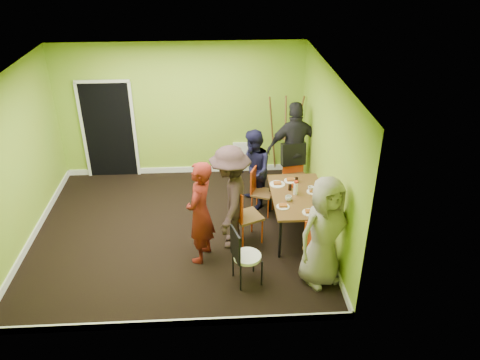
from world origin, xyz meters
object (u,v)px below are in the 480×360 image
at_px(person_left_far, 253,170).
at_px(person_standing, 200,213).
at_px(blue_bottle, 316,201).
at_px(chair_left_near, 243,212).
at_px(chair_bentwood, 243,254).
at_px(easel, 284,137).
at_px(thermos, 296,188).
at_px(dining_table, 298,198).
at_px(chair_back_end, 294,160).
at_px(chair_front_end, 317,242).
at_px(person_front_end, 324,232).
at_px(person_left_near, 230,198).
at_px(person_back_end, 295,149).
at_px(chair_left_far, 259,188).
at_px(orange_bottle, 292,186).

bearing_deg(person_left_far, person_standing, -42.95).
relative_size(blue_bottle, person_standing, 0.11).
bearing_deg(chair_left_near, person_left_far, 143.32).
relative_size(chair_bentwood, easel, 0.53).
xyz_separation_m(thermos, person_left_far, (-0.64, 0.88, -0.09)).
relative_size(dining_table, chair_back_end, 1.34).
height_order(chair_front_end, person_left_far, person_left_far).
height_order(easel, person_front_end, easel).
distance_m(dining_table, chair_bentwood, 1.61).
relative_size(person_standing, person_front_end, 0.98).
distance_m(easel, blue_bottle, 2.50).
bearing_deg(person_left_near, chair_bentwood, 16.45).
bearing_deg(chair_back_end, chair_front_end, 79.86).
relative_size(person_back_end, person_front_end, 1.08).
bearing_deg(person_left_far, dining_table, 25.65).
xyz_separation_m(chair_left_near, person_standing, (-0.69, -0.39, 0.27)).
bearing_deg(easel, chair_left_near, -113.13).
bearing_deg(chair_bentwood, chair_left_far, 151.29).
xyz_separation_m(chair_bentwood, person_standing, (-0.62, 0.63, 0.33)).
bearing_deg(person_standing, blue_bottle, 117.31).
xyz_separation_m(chair_left_near, chair_bentwood, (-0.06, -1.02, -0.06)).
relative_size(dining_table, chair_left_far, 1.68).
distance_m(chair_back_end, person_left_near, 1.96).
bearing_deg(person_front_end, easel, 67.54).
distance_m(chair_bentwood, thermos, 1.64).
bearing_deg(person_left_far, person_back_end, 109.53).
xyz_separation_m(chair_bentwood, person_left_near, (-0.14, 0.98, 0.36)).
height_order(chair_bentwood, person_back_end, person_back_end).
bearing_deg(easel, chair_front_end, -88.78).
distance_m(thermos, person_back_end, 1.40).
xyz_separation_m(chair_bentwood, easel, (1.07, 3.36, 0.37)).
height_order(chair_front_end, person_standing, person_standing).
bearing_deg(person_standing, thermos, 132.10).
bearing_deg(person_standing, chair_left_near, 139.28).
height_order(chair_left_far, person_front_end, person_front_end).
distance_m(chair_front_end, orange_bottle, 1.32).
relative_size(dining_table, person_left_far, 0.98).
bearing_deg(thermos, chair_left_far, 129.58).
relative_size(easel, thermos, 8.29).
xyz_separation_m(thermos, blue_bottle, (0.26, -0.41, -0.02)).
bearing_deg(easel, person_left_near, -116.90).
relative_size(chair_left_far, person_left_far, 0.58).
bearing_deg(dining_table, chair_bentwood, -129.22).
xyz_separation_m(chair_left_far, thermos, (0.55, -0.67, 0.36)).
xyz_separation_m(person_standing, person_front_end, (1.79, -0.64, 0.02)).
distance_m(person_standing, person_front_end, 1.90).
relative_size(chair_left_far, chair_back_end, 0.80).
relative_size(chair_left_far, chair_left_near, 0.86).
bearing_deg(person_standing, person_front_end, 90.07).
distance_m(chair_front_end, blue_bottle, 0.73).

